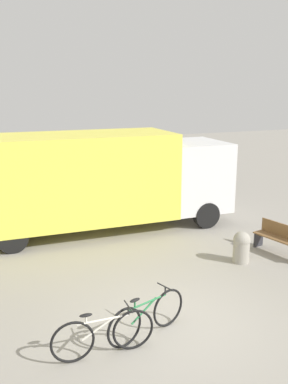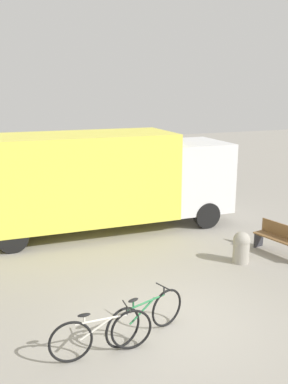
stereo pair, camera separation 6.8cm
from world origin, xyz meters
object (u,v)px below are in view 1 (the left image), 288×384
(park_bench, at_px, (283,239))
(bicycle_near, at_px, (103,335))
(delivery_truck, at_px, (95,178))
(bicycle_middle, at_px, (147,316))
(bollard_near_bench, at_px, (241,246))

(park_bench, relative_size, bicycle_near, 0.94)
(delivery_truck, xyz_separation_m, bicycle_near, (-1.78, -6.43, -1.29))
(bicycle_near, distance_m, bicycle_middle, 0.95)
(bicycle_near, distance_m, bollard_near_bench, 5.13)
(delivery_truck, height_order, park_bench, delivery_truck)
(park_bench, height_order, bollard_near_bench, bollard_near_bench)
(bollard_near_bench, bearing_deg, bicycle_middle, -148.84)
(bicycle_near, bearing_deg, park_bench, 24.68)
(bicycle_middle, bearing_deg, park_bench, 5.91)
(delivery_truck, distance_m, bicycle_near, 6.80)
(bicycle_middle, bearing_deg, bollard_near_bench, 13.24)
(delivery_truck, bearing_deg, park_bench, -42.25)
(bicycle_near, xyz_separation_m, bollard_near_bench, (4.51, 2.44, 0.05))
(park_bench, bearing_deg, bicycle_near, 101.28)
(park_bench, distance_m, bollard_near_bench, 1.36)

